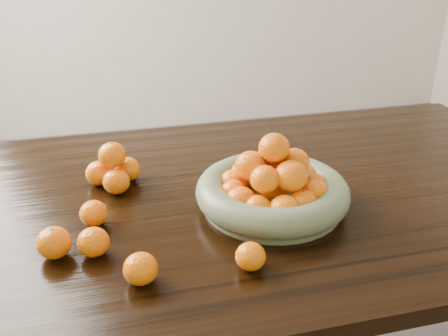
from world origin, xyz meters
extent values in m
cube|color=black|center=(0.00, 0.00, 0.73)|extent=(2.00, 1.00, 0.04)
cube|color=black|center=(0.93, 0.43, 0.35)|extent=(0.08, 0.08, 0.71)
cylinder|color=#677455|center=(0.11, -0.09, 0.76)|extent=(0.33, 0.33, 0.02)
torus|color=#677455|center=(0.11, -0.09, 0.79)|extent=(0.36, 0.36, 0.07)
ellipsoid|color=orange|center=(0.22, -0.10, 0.80)|extent=(0.07, 0.07, 0.06)
ellipsoid|color=orange|center=(0.21, -0.05, 0.80)|extent=(0.07, 0.07, 0.07)
ellipsoid|color=orange|center=(0.17, -0.02, 0.80)|extent=(0.07, 0.07, 0.07)
ellipsoid|color=orange|center=(0.13, 0.01, 0.80)|extent=(0.07, 0.07, 0.06)
ellipsoid|color=orange|center=(0.07, -0.01, 0.80)|extent=(0.07, 0.07, 0.07)
ellipsoid|color=orange|center=(0.03, -0.04, 0.80)|extent=(0.07, 0.07, 0.06)
ellipsoid|color=orange|center=(0.02, -0.09, 0.80)|extent=(0.07, 0.07, 0.06)
ellipsoid|color=orange|center=(0.03, -0.13, 0.80)|extent=(0.07, 0.07, 0.07)
ellipsoid|color=orange|center=(0.05, -0.17, 0.80)|extent=(0.06, 0.06, 0.06)
ellipsoid|color=orange|center=(0.11, -0.19, 0.80)|extent=(0.07, 0.07, 0.07)
ellipsoid|color=orange|center=(0.16, -0.18, 0.80)|extent=(0.07, 0.07, 0.07)
ellipsoid|color=orange|center=(0.20, -0.15, 0.80)|extent=(0.07, 0.07, 0.07)
ellipsoid|color=orange|center=(0.12, -0.10, 0.80)|extent=(0.07, 0.07, 0.06)
ellipsoid|color=orange|center=(0.17, -0.08, 0.86)|extent=(0.07, 0.07, 0.07)
ellipsoid|color=orange|center=(0.12, -0.04, 0.86)|extent=(0.07, 0.07, 0.06)
ellipsoid|color=orange|center=(0.07, -0.08, 0.86)|extent=(0.07, 0.07, 0.07)
ellipsoid|color=orange|center=(0.08, -0.14, 0.85)|extent=(0.07, 0.07, 0.06)
ellipsoid|color=orange|center=(0.14, -0.15, 0.85)|extent=(0.08, 0.08, 0.07)
ellipsoid|color=orange|center=(0.12, -0.09, 0.90)|extent=(0.07, 0.07, 0.07)
ellipsoid|color=orange|center=(-0.24, 0.07, 0.78)|extent=(0.07, 0.07, 0.06)
ellipsoid|color=orange|center=(-0.21, 0.13, 0.78)|extent=(0.07, 0.07, 0.06)
ellipsoid|color=orange|center=(-0.28, 0.13, 0.78)|extent=(0.07, 0.07, 0.06)
ellipsoid|color=orange|center=(-0.24, 0.11, 0.84)|extent=(0.07, 0.07, 0.07)
ellipsoid|color=orange|center=(-0.38, -0.18, 0.78)|extent=(0.07, 0.07, 0.07)
ellipsoid|color=orange|center=(-0.22, -0.30, 0.78)|extent=(0.07, 0.07, 0.06)
ellipsoid|color=orange|center=(-0.01, -0.31, 0.78)|extent=(0.06, 0.06, 0.06)
ellipsoid|color=orange|center=(-0.30, -0.07, 0.78)|extent=(0.06, 0.06, 0.06)
ellipsoid|color=orange|center=(-0.30, -0.19, 0.78)|extent=(0.07, 0.07, 0.06)
camera|label=1|loc=(-0.25, -1.07, 1.35)|focal=40.00mm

